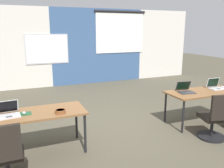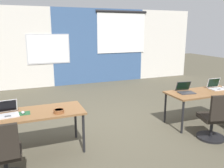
% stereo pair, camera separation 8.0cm
% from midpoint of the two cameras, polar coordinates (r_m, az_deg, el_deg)
% --- Properties ---
extents(ground_plane, '(24.00, 24.00, 0.00)m').
position_cam_midpoint_polar(ground_plane, '(5.23, 1.91, -9.75)').
color(ground_plane, '#4C4738').
extents(back_wall_assembly, '(10.00, 0.27, 2.80)m').
position_cam_midpoint_polar(back_wall_assembly, '(8.85, -8.80, 9.00)').
color(back_wall_assembly, silver).
rests_on(back_wall_assembly, ground).
extents(desk_near_left, '(1.60, 0.70, 0.72)m').
position_cam_midpoint_polar(desk_near_left, '(4.06, -17.87, -7.34)').
color(desk_near_left, brown).
rests_on(desk_near_left, ground).
extents(desk_near_right, '(1.60, 0.70, 0.72)m').
position_cam_midpoint_polar(desk_near_right, '(5.47, 21.67, -2.33)').
color(desk_near_right, brown).
rests_on(desk_near_right, ground).
extents(laptop_near_left_end, '(0.36, 0.33, 0.23)m').
position_cam_midpoint_polar(laptop_near_left_end, '(4.03, -23.76, -6.34)').
color(laptop_near_left_end, silver).
rests_on(laptop_near_left_end, desk_near_left).
extents(mousepad_near_left_end, '(0.22, 0.19, 0.00)m').
position_cam_midpoint_polar(mousepad_near_left_end, '(4.02, -20.43, -6.77)').
color(mousepad_near_left_end, '#23512D').
rests_on(mousepad_near_left_end, desk_near_left).
extents(mouse_near_left_end, '(0.06, 0.10, 0.03)m').
position_cam_midpoint_polar(mouse_near_left_end, '(4.02, -20.45, -6.52)').
color(mouse_near_left_end, '#B2B2B7').
rests_on(mouse_near_left_end, mousepad_near_left_end).
extents(chair_near_left_end, '(0.52, 0.54, 0.92)m').
position_cam_midpoint_polar(chair_near_left_end, '(3.51, -24.19, -16.36)').
color(chair_near_left_end, black).
rests_on(chair_near_left_end, ground).
extents(laptop_near_right_end, '(0.35, 0.30, 0.23)m').
position_cam_midpoint_polar(laptop_near_right_end, '(5.80, 24.47, -0.62)').
color(laptop_near_right_end, silver).
rests_on(laptop_near_right_end, desk_near_right).
extents(mouse_near_right_end, '(0.06, 0.10, 0.03)m').
position_cam_midpoint_polar(mouse_near_right_end, '(5.97, 25.92, -0.73)').
color(mouse_near_right_end, silver).
rests_on(mouse_near_right_end, desk_near_right).
extents(laptop_near_right_inner, '(0.37, 0.36, 0.22)m').
position_cam_midpoint_polar(laptop_near_right_inner, '(5.24, 17.93, -1.48)').
color(laptop_near_right_inner, '#333338').
rests_on(laptop_near_right_inner, desk_near_right).
extents(chair_near_right_inner, '(0.54, 0.59, 0.92)m').
position_cam_midpoint_polar(chair_near_right_inner, '(4.80, 24.18, -8.28)').
color(chair_near_right_inner, black).
rests_on(chair_near_right_inner, ground).
extents(snack_bowl, '(0.18, 0.18, 0.06)m').
position_cam_midpoint_polar(snack_bowl, '(3.88, -12.31, -6.43)').
color(snack_bowl, brown).
rests_on(snack_bowl, desk_near_left).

